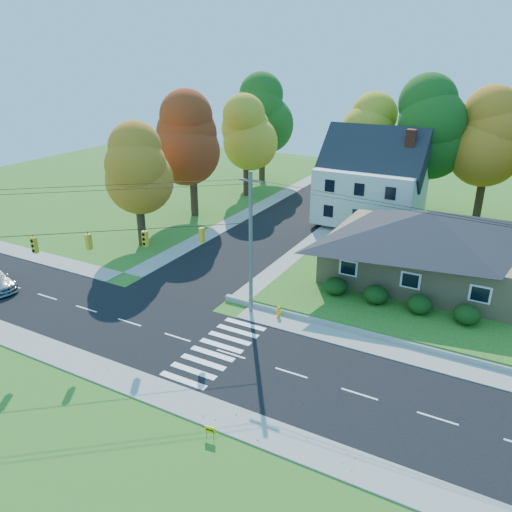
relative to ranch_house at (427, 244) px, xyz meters
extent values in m
plane|color=#3D7923|center=(-8.00, -16.00, -3.27)|extent=(120.00, 120.00, 0.00)
cube|color=black|center=(-8.00, -16.00, -3.26)|extent=(90.00, 8.00, 0.02)
cube|color=black|center=(-16.00, 10.00, -3.25)|extent=(8.00, 44.00, 0.02)
cube|color=#9C9A90|center=(-8.00, -11.00, -3.23)|extent=(90.00, 2.00, 0.08)
cube|color=#9C9A90|center=(-8.00, -21.00, -3.23)|extent=(90.00, 2.00, 0.08)
cube|color=#3D7923|center=(5.00, 5.00, -3.02)|extent=(30.00, 30.00, 0.50)
cube|color=tan|center=(0.00, 0.00, -1.17)|extent=(14.00, 10.00, 3.20)
pyramid|color=#26262B|center=(0.00, 0.00, 1.53)|extent=(14.60, 10.60, 2.20)
cube|color=silver|center=(-8.00, 12.00, 0.03)|extent=(10.00, 8.00, 5.60)
pyramid|color=#26262B|center=(-8.00, 12.00, 4.03)|extent=(10.40, 8.40, 2.40)
cube|color=brown|center=(-4.50, 12.00, 2.03)|extent=(0.90, 0.90, 9.60)
ellipsoid|color=#163A10|center=(-5.00, -6.20, -2.13)|extent=(1.70, 1.70, 1.27)
ellipsoid|color=#163A10|center=(-2.00, -6.20, -2.13)|extent=(1.70, 1.70, 1.27)
ellipsoid|color=#163A10|center=(1.00, -6.20, -2.13)|extent=(1.70, 1.70, 1.27)
ellipsoid|color=#163A10|center=(4.00, -6.20, -2.13)|extent=(1.70, 1.70, 1.27)
cylinder|color=#666059|center=(-9.50, -10.80, 1.73)|extent=(0.26, 0.26, 10.00)
cube|color=#666059|center=(-9.50, -10.80, 6.13)|extent=(1.60, 0.12, 0.12)
cube|color=gold|center=(-20.00, -19.20, 2.68)|extent=(0.34, 0.26, 1.00)
cube|color=gold|center=(-17.50, -17.20, 2.68)|extent=(0.26, 0.34, 1.00)
cube|color=gold|center=(-14.80, -15.05, 2.68)|extent=(0.34, 0.26, 1.00)
cube|color=gold|center=(-12.00, -12.80, 2.68)|extent=(0.26, 0.34, 1.00)
cylinder|color=black|center=(-16.00, -16.00, 3.33)|extent=(13.02, 10.43, 0.04)
cylinder|color=#3F2A19|center=(-10.00, 18.00, -0.07)|extent=(0.80, 0.80, 5.40)
sphere|color=gold|center=(-10.00, 18.00, 3.83)|extent=(6.72, 6.72, 6.72)
sphere|color=gold|center=(-10.00, 18.00, 5.51)|extent=(5.91, 5.91, 5.91)
sphere|color=gold|center=(-10.00, 18.00, 7.19)|extent=(5.11, 5.11, 5.11)
cylinder|color=#3F2A19|center=(-4.00, 17.00, 0.38)|extent=(0.86, 0.86, 6.30)
sphere|color=#205818|center=(-4.00, 17.00, 4.93)|extent=(7.84, 7.84, 7.84)
sphere|color=#205818|center=(-4.00, 17.00, 6.89)|extent=(6.90, 6.90, 6.90)
sphere|color=#205818|center=(-4.00, 17.00, 8.85)|extent=(5.96, 5.96, 5.96)
cylinder|color=#3F2A19|center=(2.00, 18.00, 0.16)|extent=(0.83, 0.83, 5.85)
sphere|color=orange|center=(2.00, 18.00, 4.38)|extent=(7.28, 7.28, 7.28)
sphere|color=orange|center=(2.00, 18.00, 6.20)|extent=(6.41, 6.41, 6.41)
sphere|color=orange|center=(2.00, 18.00, 8.02)|extent=(5.53, 5.53, 5.53)
cylinder|color=#3F2A19|center=(-25.00, -4.00, -0.79)|extent=(0.77, 0.77, 4.95)
sphere|color=orange|center=(-25.00, -4.00, 2.78)|extent=(6.16, 6.16, 6.16)
sphere|color=orange|center=(-25.00, -4.00, 4.32)|extent=(5.42, 5.42, 5.42)
sphere|color=orange|center=(-25.00, -4.00, 5.86)|extent=(4.68, 4.68, 4.68)
cylinder|color=#3F2A19|center=(-26.00, 6.00, -0.34)|extent=(0.83, 0.83, 5.85)
sphere|color=#9E3313|center=(-26.00, 6.00, 3.88)|extent=(7.28, 7.28, 7.28)
sphere|color=#9E3313|center=(-26.00, 6.00, 5.70)|extent=(6.41, 6.41, 6.41)
sphere|color=#9E3313|center=(-26.00, 6.00, 7.52)|extent=(5.53, 5.53, 5.53)
cylinder|color=#3F2A19|center=(-25.00, 16.00, -0.57)|extent=(0.80, 0.80, 5.40)
sphere|color=gold|center=(-25.00, 16.00, 3.33)|extent=(6.72, 6.72, 6.72)
sphere|color=gold|center=(-25.00, 16.00, 5.01)|extent=(5.91, 5.91, 5.91)
sphere|color=gold|center=(-25.00, 16.00, 6.69)|extent=(5.11, 5.11, 5.11)
cylinder|color=#3F2A19|center=(-27.00, 24.00, -0.12)|extent=(0.86, 0.86, 6.30)
sphere|color=#205818|center=(-27.00, 24.00, 4.43)|extent=(7.84, 7.84, 7.84)
sphere|color=#205818|center=(-27.00, 24.00, 6.39)|extent=(6.90, 6.90, 6.90)
sphere|color=#205818|center=(-27.00, 24.00, 8.35)|extent=(5.96, 5.96, 5.96)
imported|color=silver|center=(-15.40, 19.92, -2.58)|extent=(1.57, 4.08, 1.33)
cylinder|color=yellow|center=(-7.49, -10.53, -3.22)|extent=(0.36, 0.36, 0.10)
cylinder|color=yellow|center=(-7.49, -10.53, -2.92)|extent=(0.24, 0.24, 0.55)
sphere|color=yellow|center=(-7.49, -10.53, -2.59)|extent=(0.26, 0.26, 0.26)
cylinder|color=yellow|center=(-7.49, -10.53, -2.82)|extent=(0.46, 0.23, 0.12)
cylinder|color=black|center=(-5.40, -22.52, -3.04)|extent=(0.02, 0.02, 0.45)
cylinder|color=black|center=(-5.01, -22.52, -3.04)|extent=(0.02, 0.02, 0.45)
cube|color=#FDE600|center=(-5.20, -22.52, -2.77)|extent=(0.54, 0.09, 0.36)
camera|label=1|loc=(5.53, -37.79, 13.64)|focal=35.00mm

